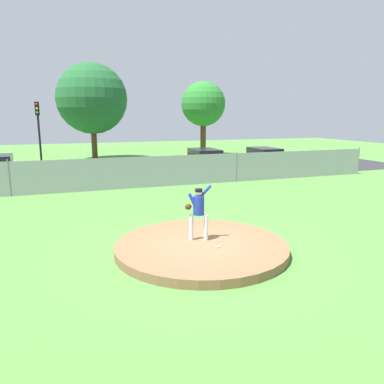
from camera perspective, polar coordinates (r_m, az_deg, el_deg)
ground_plane at (r=16.25m, az=-6.17°, el=-1.98°), size 80.00×80.00×0.00m
asphalt_strip at (r=24.45m, az=-10.86°, el=2.48°), size 44.00×7.00×0.01m
pitchers_mound at (r=10.71m, az=1.46°, el=-8.50°), size 4.94×4.94×0.25m
pitcher_youth at (r=10.63m, az=0.97°, el=-2.59°), size 0.79×0.32×1.65m
baseball at (r=10.29m, az=4.11°, el=-8.43°), size 0.07×0.07×0.07m
chainlink_fence at (r=19.93m, az=-8.93°, el=2.96°), size 30.27×0.07×1.79m
parked_car_champagne at (r=25.45m, az=1.96°, el=4.81°), size 1.99×4.84×1.61m
parked_car_slate at (r=27.44m, az=11.09°, el=5.05°), size 1.92×4.76×1.56m
traffic_cone_orange at (r=24.34m, az=-9.32°, el=3.11°), size 0.40×0.40×0.55m
traffic_light_near at (r=27.70m, az=-22.65°, el=9.63°), size 0.28×0.46×4.76m
tree_broad_right at (r=33.68m, az=-15.21°, el=13.74°), size 6.00×6.00×8.28m
tree_leaning_west at (r=36.15m, az=1.76°, el=13.40°), size 4.21×4.21×7.07m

